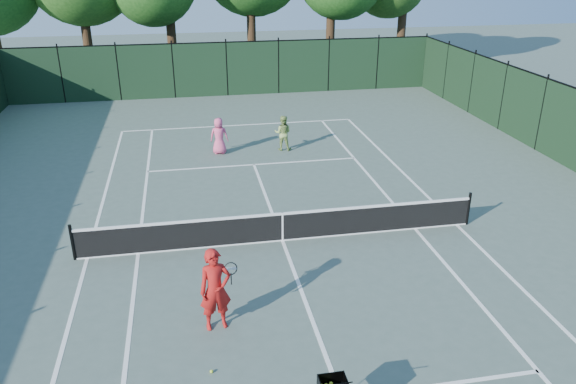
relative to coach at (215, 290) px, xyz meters
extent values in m
plane|color=#4B5B51|center=(2.16, 3.71, -0.98)|extent=(90.00, 90.00, 0.00)
cube|color=white|center=(-3.32, 3.71, -0.98)|extent=(0.10, 23.77, 0.01)
cube|color=white|center=(7.65, 3.71, -0.98)|extent=(0.10, 23.77, 0.01)
cube|color=white|center=(-1.95, 3.71, -0.98)|extent=(0.10, 23.77, 0.01)
cube|color=white|center=(6.28, 3.71, -0.98)|extent=(0.10, 23.77, 0.01)
cube|color=white|center=(2.16, 15.60, -0.98)|extent=(10.97, 0.10, 0.01)
cube|color=white|center=(2.16, 10.11, -0.98)|extent=(8.23, 0.10, 0.01)
cube|color=white|center=(2.16, 3.71, -0.98)|extent=(0.10, 12.80, 0.01)
cube|color=black|center=(2.16, 3.71, -0.52)|extent=(11.60, 0.03, 0.85)
cube|color=white|center=(2.16, 3.71, -0.10)|extent=(11.60, 0.05, 0.07)
cube|color=white|center=(2.16, 3.71, -0.96)|extent=(11.60, 0.05, 0.04)
cube|color=white|center=(2.16, 3.71, -0.52)|extent=(0.05, 0.04, 0.91)
cylinder|color=black|center=(-3.64, 3.71, -0.45)|extent=(0.09, 0.09, 1.06)
cylinder|color=black|center=(7.96, 3.71, -0.45)|extent=(0.09, 0.09, 1.06)
cube|color=black|center=(2.16, 21.71, 0.52)|extent=(24.00, 0.05, 3.00)
cylinder|color=black|center=(-5.84, 25.71, 1.42)|extent=(0.56, 0.56, 4.80)
cylinder|color=black|center=(-0.84, 25.51, 1.17)|extent=(0.56, 0.56, 4.30)
cylinder|color=black|center=(4.16, 26.01, 1.52)|extent=(0.56, 0.56, 5.00)
cylinder|color=black|center=(9.16, 25.31, 1.32)|extent=(0.56, 0.56, 4.60)
cylinder|color=black|center=(14.16, 25.81, 1.22)|extent=(0.56, 0.56, 4.40)
imported|color=#B31614|center=(0.00, 0.00, 0.00)|extent=(0.78, 0.58, 1.96)
cylinder|color=black|center=(0.39, 0.42, -0.03)|extent=(0.03, 0.03, 0.30)
torus|color=black|center=(0.39, 0.42, 0.24)|extent=(0.30, 0.10, 0.30)
imported|color=#E4507F|center=(0.94, 11.70, -0.22)|extent=(0.81, 0.60, 1.52)
imported|color=#89A552|center=(3.61, 11.67, -0.24)|extent=(0.85, 0.75, 1.48)
sphere|color=#CAE82F|center=(-0.23, -1.51, -0.94)|extent=(0.07, 0.07, 0.07)
camera|label=1|loc=(-0.37, -10.55, 6.88)|focal=35.00mm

